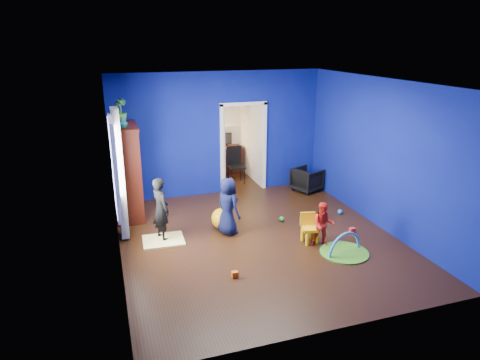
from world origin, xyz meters
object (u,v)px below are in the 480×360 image
object	(u,v)px
folding_chair	(236,166)
toddler_red	(323,225)
armchair	(307,180)
vase	(122,122)
study_desk	(226,160)
crt_tv	(128,170)
child_navy	(228,206)
tv_armoire	(126,172)
play_mat	(344,252)
hopper_ball	(222,218)
child_black	(161,209)
kid_chair	(310,230)

from	to	relation	value
folding_chair	toddler_red	bearing A→B (deg)	-83.91
armchair	vase	bearing A→B (deg)	74.30
vase	study_desk	size ratio (longest dim) A/B	0.23
crt_tv	folding_chair	xyz separation A→B (m)	(2.78, 1.38, -0.56)
vase	toddler_red	bearing A→B (deg)	-34.25
child_navy	folding_chair	bearing A→B (deg)	-44.36
tv_armoire	play_mat	bearing A→B (deg)	-39.69
vase	folding_chair	world-z (taller)	vase
armchair	study_desk	bearing A→B (deg)	12.36
armchair	folding_chair	distance (m)	1.85
play_mat	folding_chair	bearing A→B (deg)	98.67
vase	hopper_ball	size ratio (longest dim) A/B	0.48
study_desk	vase	bearing A→B (deg)	-136.92
hopper_ball	study_desk	distance (m)	3.73
child_black	folding_chair	xyz separation A→B (m)	(2.31, 2.70, -0.14)
armchair	folding_chair	xyz separation A→B (m)	(-1.48, 1.10, 0.17)
hopper_ball	play_mat	size ratio (longest dim) A/B	0.50
armchair	toddler_red	distance (m)	2.98
armchair	crt_tv	xyz separation A→B (m)	(-4.26, -0.28, 0.73)
vase	kid_chair	xyz separation A→B (m)	(3.08, -2.00, -1.81)
folding_chair	hopper_ball	bearing A→B (deg)	-113.27
child_navy	study_desk	distance (m)	3.96
child_navy	play_mat	world-z (taller)	child_navy
vase	hopper_ball	distance (m)	2.68
vase	child_navy	bearing A→B (deg)	-33.64
child_black	study_desk	bearing A→B (deg)	-53.51
armchair	kid_chair	xyz separation A→B (m)	(-1.22, -2.58, -0.04)
child_black	crt_tv	size ratio (longest dim) A/B	1.72
hopper_ball	play_mat	xyz separation A→B (m)	(1.76, -1.66, -0.20)
play_mat	study_desk	distance (m)	5.27
toddler_red	study_desk	xyz separation A→B (m)	(-0.41, 4.84, -0.04)
kid_chair	study_desk	size ratio (longest dim) A/B	0.57
crt_tv	kid_chair	size ratio (longest dim) A/B	1.40
play_mat	study_desk	size ratio (longest dim) A/B	0.96
crt_tv	hopper_ball	size ratio (longest dim) A/B	1.66
kid_chair	folding_chair	xyz separation A→B (m)	(-0.26, 3.68, 0.21)
tv_armoire	kid_chair	xyz separation A→B (m)	(3.08, -2.30, -0.73)
armchair	play_mat	distance (m)	3.28
armchair	play_mat	size ratio (longest dim) A/B	0.74
child_navy	hopper_ball	world-z (taller)	child_navy
kid_chair	folding_chair	distance (m)	3.69
toddler_red	kid_chair	distance (m)	0.30
toddler_red	folding_chair	world-z (taller)	folding_chair
toddler_red	kid_chair	bearing A→B (deg)	148.29
child_black	crt_tv	bearing A→B (deg)	-1.72
child_black	vase	distance (m)	1.85
child_navy	study_desk	xyz separation A→B (m)	(1.07, 3.80, -0.19)
play_mat	folding_chair	distance (m)	4.33
child_black	hopper_ball	bearing A→B (deg)	-106.18
study_desk	folding_chair	xyz separation A→B (m)	(0.00, -0.96, 0.09)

